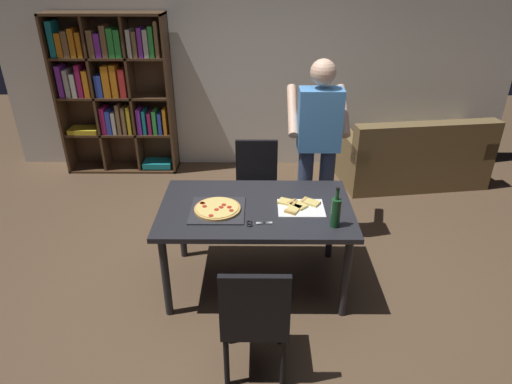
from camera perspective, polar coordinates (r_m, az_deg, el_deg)
ground_plane at (r=3.90m, az=-0.01°, el=-11.50°), size 12.00×12.00×0.00m
back_wall at (r=5.72m, az=0.16°, el=16.96°), size 6.40×0.10×2.80m
dining_table at (r=3.52m, az=-0.02°, el=-2.98°), size 1.51×0.93×0.75m
chair_near_camera at (r=2.85m, az=-0.14°, el=-15.61°), size 0.42×0.42×0.90m
chair_far_side at (r=4.43m, az=0.07°, el=1.52°), size 0.42×0.42×0.90m
couch at (r=5.77m, az=19.47°, el=4.06°), size 1.80×1.08×0.85m
bookshelf at (r=5.86m, az=-17.83°, el=12.50°), size 1.40×0.35×1.95m
person_serving_pizza at (r=4.07m, az=8.01°, el=6.27°), size 0.55×0.54×1.75m
pepperoni_pizza_on_tray at (r=3.42m, az=-5.00°, el=-2.22°), size 0.42×0.42×0.04m
pizza_slices_on_towel at (r=3.47m, az=5.55°, el=-1.84°), size 0.36×0.29×0.03m
wine_bottle at (r=3.22m, az=10.25°, el=-2.53°), size 0.07×0.07×0.32m
kitchen_scissors at (r=3.25m, az=-0.16°, el=-4.06°), size 0.19×0.09×0.01m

